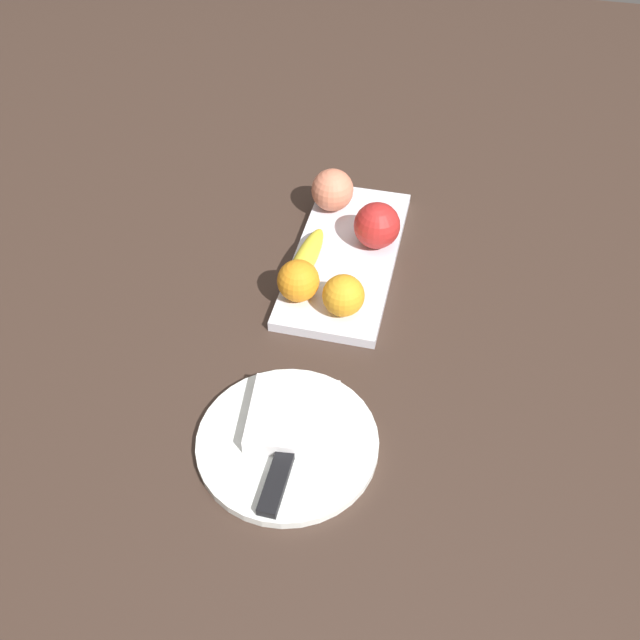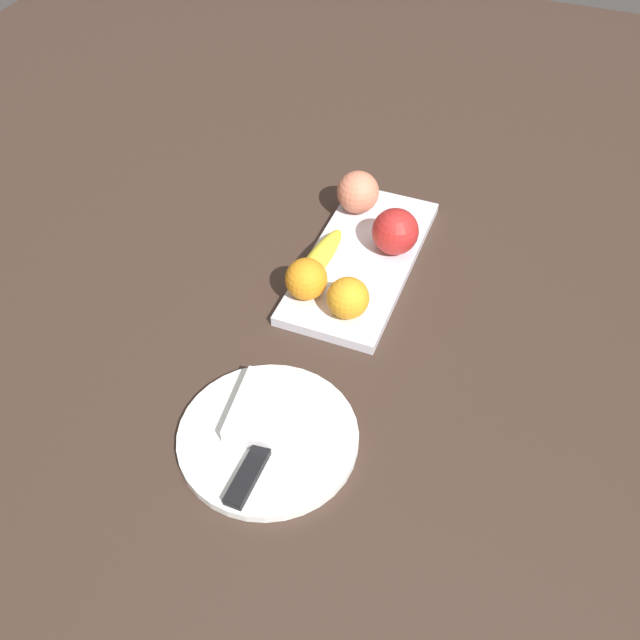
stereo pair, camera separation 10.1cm
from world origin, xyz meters
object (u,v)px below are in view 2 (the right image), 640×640
orange_near_apple (306,279)px  peach (358,192)px  banana (317,261)px  folded_napkin (277,412)px  apple (395,232)px  knife (254,465)px  orange_near_banana (345,297)px  dinner_plate (268,437)px  fruit_tray (361,260)px

orange_near_apple → peach: peach is taller
banana → folded_napkin: size_ratio=1.45×
apple → folded_napkin: (-0.37, 0.04, -0.03)m
orange_near_apple → knife: orange_near_apple is taller
orange_near_apple → folded_napkin: bearing=-167.5°
peach → knife: size_ratio=0.40×
orange_near_banana → peach: peach is taller
banana → peach: 0.17m
banana → orange_near_apple: bearing=10.8°
peach → dinner_plate: (-0.48, -0.05, -0.05)m
fruit_tray → banana: 0.08m
dinner_plate → orange_near_banana: bearing=-4.4°
peach → dinner_plate: size_ratio=0.31×
orange_near_apple → knife: (-0.30, -0.05, -0.03)m
fruit_tray → knife: bearing=-179.4°
apple → orange_near_apple: bearing=148.1°
peach → apple: bearing=-131.0°
knife → fruit_tray: bearing=1.1°
fruit_tray → banana: (-0.05, 0.06, 0.03)m
dinner_plate → folded_napkin: folded_napkin is taller
apple → dinner_plate: 0.41m
folded_napkin → apple: bearing=-6.6°
fruit_tray → dinner_plate: fruit_tray is taller
apple → peach: bearing=49.0°
banana → dinner_plate: 0.32m
knife → orange_near_apple: bearing=10.5°
dinner_plate → knife: 0.05m
orange_near_apple → apple: bearing=-31.9°
banana → knife: banana is taller
orange_near_banana → dinner_plate: 0.24m
banana → orange_near_banana: size_ratio=2.59×
orange_near_banana → peach: size_ratio=0.87×
orange_near_banana → apple: bearing=-8.5°
banana → knife: 0.37m
orange_near_banana → peach: (0.24, 0.07, 0.00)m
folded_napkin → knife: bearing=-177.0°
fruit_tray → banana: bearing=133.9°
peach → dinner_plate: 0.48m
fruit_tray → peach: bearing=22.8°
peach → dinner_plate: peach is taller
orange_near_apple → folded_napkin: (-0.22, -0.05, -0.02)m
orange_near_apple → orange_near_banana: 0.07m
dinner_plate → banana: bearing=10.0°
fruit_tray → apple: bearing=-51.3°
orange_near_apple → orange_near_banana: orange_near_apple is taller
peach → dinner_plate: bearing=-174.3°
fruit_tray → orange_near_apple: 0.13m
apple → knife: apple is taller
knife → folded_napkin: bearing=3.5°
fruit_tray → peach: size_ratio=4.98×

